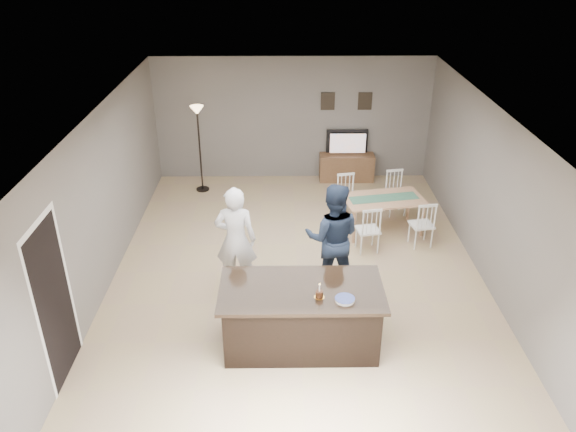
{
  "coord_description": "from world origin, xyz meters",
  "views": [
    {
      "loc": [
        -0.25,
        -7.84,
        5.08
      ],
      "look_at": [
        -0.16,
        -0.3,
        1.19
      ],
      "focal_mm": 35.0,
      "sensor_mm": 36.0,
      "label": 1
    }
  ],
  "objects_px": {
    "birthday_cake": "(319,294)",
    "plate_stack": "(345,299)",
    "woman": "(236,240)",
    "dining_table": "(383,204)",
    "man": "(333,238)",
    "television": "(347,142)",
    "kitchen_island": "(301,316)",
    "floor_lamp": "(198,126)",
    "tv_console": "(346,167)"
  },
  "relations": [
    {
      "from": "birthday_cake",
      "to": "plate_stack",
      "type": "distance_m",
      "value": 0.33
    },
    {
      "from": "kitchen_island",
      "to": "television",
      "type": "height_order",
      "value": "television"
    },
    {
      "from": "birthday_cake",
      "to": "floor_lamp",
      "type": "relative_size",
      "value": 0.11
    },
    {
      "from": "man",
      "to": "floor_lamp",
      "type": "bearing_deg",
      "value": -49.49
    },
    {
      "from": "dining_table",
      "to": "floor_lamp",
      "type": "bearing_deg",
      "value": 141.84
    },
    {
      "from": "birthday_cake",
      "to": "floor_lamp",
      "type": "height_order",
      "value": "floor_lamp"
    },
    {
      "from": "floor_lamp",
      "to": "dining_table",
      "type": "bearing_deg",
      "value": -27.8
    },
    {
      "from": "woman",
      "to": "floor_lamp",
      "type": "height_order",
      "value": "floor_lamp"
    },
    {
      "from": "man",
      "to": "plate_stack",
      "type": "bearing_deg",
      "value": 97.36
    },
    {
      "from": "floor_lamp",
      "to": "birthday_cake",
      "type": "bearing_deg",
      "value": -67.46
    },
    {
      "from": "man",
      "to": "floor_lamp",
      "type": "distance_m",
      "value": 4.5
    },
    {
      "from": "kitchen_island",
      "to": "birthday_cake",
      "type": "xyz_separation_m",
      "value": [
        0.22,
        -0.2,
        0.49
      ]
    },
    {
      "from": "tv_console",
      "to": "floor_lamp",
      "type": "xyz_separation_m",
      "value": [
        -3.16,
        -0.5,
        1.14
      ]
    },
    {
      "from": "kitchen_island",
      "to": "floor_lamp",
      "type": "relative_size",
      "value": 1.15
    },
    {
      "from": "tv_console",
      "to": "floor_lamp",
      "type": "distance_m",
      "value": 3.4
    },
    {
      "from": "woman",
      "to": "man",
      "type": "distance_m",
      "value": 1.47
    },
    {
      "from": "birthday_cake",
      "to": "woman",
      "type": "bearing_deg",
      "value": 127.23
    },
    {
      "from": "birthday_cake",
      "to": "plate_stack",
      "type": "height_order",
      "value": "birthday_cake"
    },
    {
      "from": "television",
      "to": "plate_stack",
      "type": "height_order",
      "value": "television"
    },
    {
      "from": "television",
      "to": "birthday_cake",
      "type": "xyz_separation_m",
      "value": [
        -0.98,
        -5.84,
        0.09
      ]
    },
    {
      "from": "tv_console",
      "to": "birthday_cake",
      "type": "relative_size",
      "value": 5.78
    },
    {
      "from": "dining_table",
      "to": "floor_lamp",
      "type": "xyz_separation_m",
      "value": [
        -3.58,
        1.89,
        0.88
      ]
    },
    {
      "from": "man",
      "to": "dining_table",
      "type": "bearing_deg",
      "value": -114.17
    },
    {
      "from": "television",
      "to": "woman",
      "type": "relative_size",
      "value": 0.53
    },
    {
      "from": "woman",
      "to": "dining_table",
      "type": "distance_m",
      "value": 3.17
    },
    {
      "from": "kitchen_island",
      "to": "dining_table",
      "type": "relative_size",
      "value": 1.17
    },
    {
      "from": "tv_console",
      "to": "floor_lamp",
      "type": "bearing_deg",
      "value": -170.95
    },
    {
      "from": "television",
      "to": "kitchen_island",
      "type": "bearing_deg",
      "value": 77.99
    },
    {
      "from": "television",
      "to": "dining_table",
      "type": "height_order",
      "value": "television"
    },
    {
      "from": "kitchen_island",
      "to": "dining_table",
      "type": "xyz_separation_m",
      "value": [
        1.61,
        3.18,
        0.11
      ]
    },
    {
      "from": "floor_lamp",
      "to": "plate_stack",
      "type": "bearing_deg",
      "value": -64.93
    },
    {
      "from": "dining_table",
      "to": "tv_console",
      "type": "bearing_deg",
      "value": 89.47
    },
    {
      "from": "dining_table",
      "to": "man",
      "type": "bearing_deg",
      "value": -131.28
    },
    {
      "from": "man",
      "to": "birthday_cake",
      "type": "distance_m",
      "value": 1.58
    },
    {
      "from": "kitchen_island",
      "to": "floor_lamp",
      "type": "height_order",
      "value": "floor_lamp"
    },
    {
      "from": "plate_stack",
      "to": "dining_table",
      "type": "relative_size",
      "value": 0.14
    },
    {
      "from": "man",
      "to": "kitchen_island",
      "type": "bearing_deg",
      "value": 75.73
    },
    {
      "from": "television",
      "to": "dining_table",
      "type": "distance_m",
      "value": 2.51
    },
    {
      "from": "kitchen_island",
      "to": "tv_console",
      "type": "distance_m",
      "value": 5.7
    },
    {
      "from": "tv_console",
      "to": "floor_lamp",
      "type": "relative_size",
      "value": 0.64
    },
    {
      "from": "television",
      "to": "birthday_cake",
      "type": "relative_size",
      "value": 4.4
    },
    {
      "from": "kitchen_island",
      "to": "television",
      "type": "bearing_deg",
      "value": 77.99
    },
    {
      "from": "kitchen_island",
      "to": "tv_console",
      "type": "bearing_deg",
      "value": 77.84
    },
    {
      "from": "birthday_cake",
      "to": "kitchen_island",
      "type": "bearing_deg",
      "value": 137.88
    },
    {
      "from": "man",
      "to": "woman",
      "type": "bearing_deg",
      "value": 7.09
    },
    {
      "from": "woman",
      "to": "dining_table",
      "type": "bearing_deg",
      "value": -140.68
    },
    {
      "from": "television",
      "to": "man",
      "type": "bearing_deg",
      "value": 80.98
    },
    {
      "from": "plate_stack",
      "to": "kitchen_island",
      "type": "bearing_deg",
      "value": 152.48
    },
    {
      "from": "tv_console",
      "to": "dining_table",
      "type": "height_order",
      "value": "dining_table"
    },
    {
      "from": "woman",
      "to": "plate_stack",
      "type": "height_order",
      "value": "woman"
    }
  ]
}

